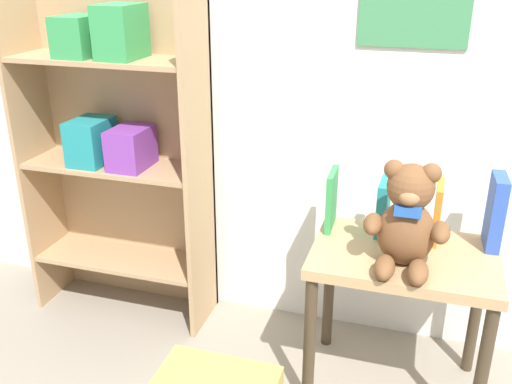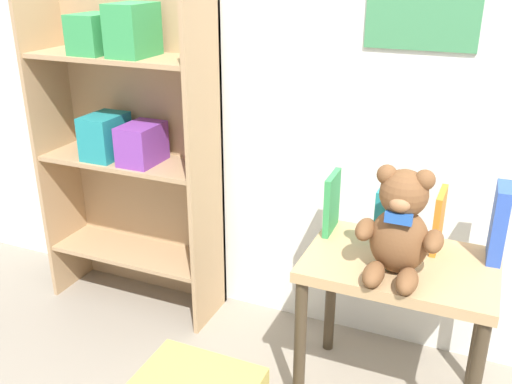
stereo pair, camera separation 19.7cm
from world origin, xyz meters
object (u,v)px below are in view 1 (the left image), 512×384
Objects in this scene: display_table at (402,277)px; book_standing_orange at (437,212)px; book_standing_teal at (383,207)px; book_standing_blue at (495,212)px; bookshelf_side at (118,141)px; teddy_bear at (407,220)px; book_standing_green at (332,199)px.

display_table is 0.25m from book_standing_orange.
book_standing_teal is 0.35m from book_standing_blue.
bookshelf_side is at bearing 173.80° from book_standing_blue.
teddy_bear is at bearing -91.82° from display_table.
display_table is 2.84× the size of book_standing_green.
book_standing_orange is (0.09, 0.21, -0.05)m from teddy_bear.
book_standing_blue is (0.53, 0.01, 0.02)m from book_standing_green.
bookshelf_side is 0.89m from book_standing_green.
bookshelf_side is 1.24m from book_standing_orange.
book_standing_green is at bearing 142.35° from teddy_bear.
book_standing_orange is at bearing 1.48° from book_standing_teal.
display_table is at bearing -156.46° from book_standing_blue.
teddy_bear is 0.24m from book_standing_orange.
book_standing_blue is at bearing -3.59° from bookshelf_side.
teddy_bear is 0.24m from book_standing_teal.
display_table is at bearing -53.91° from book_standing_teal.
book_standing_blue reaches higher than book_standing_teal.
book_standing_orange is at bearing 0.11° from book_standing_green.
book_standing_teal is at bearing 111.83° from teddy_bear.
book_standing_blue is at bearing 26.15° from display_table.
bookshelf_side is 6.59× the size of book_standing_orange.
display_table is 2.42× the size of book_standing_blue.
book_standing_orange is (0.35, 0.01, -0.00)m from book_standing_green.
book_standing_orange is 0.18m from book_standing_blue.
book_standing_green reaches higher than book_standing_orange.
book_standing_teal is (-0.09, 0.13, 0.18)m from display_table.
book_standing_green is (0.88, -0.10, -0.10)m from bookshelf_side.
bookshelf_side is at bearing 171.99° from book_standing_green.
book_standing_green is at bearing -6.47° from bookshelf_side.
book_standing_blue is at bearing 38.63° from teddy_bear.
book_standing_blue is (0.35, 0.00, 0.03)m from book_standing_teal.
bookshelf_side is 1.21m from display_table.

